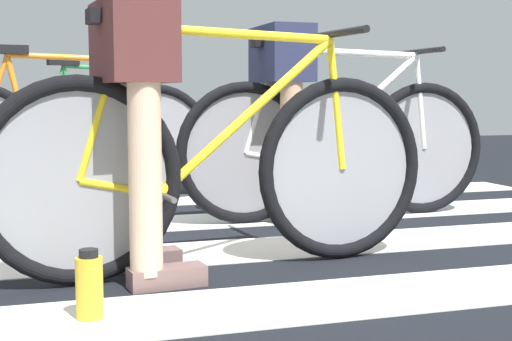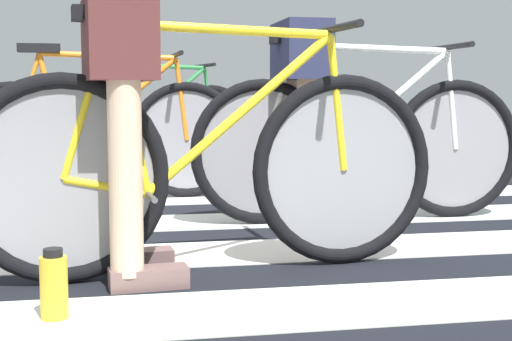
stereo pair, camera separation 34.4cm
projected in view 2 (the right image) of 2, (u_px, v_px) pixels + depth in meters
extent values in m
cube|color=black|center=(187.00, 248.00, 3.05)|extent=(18.00, 14.00, 0.02)
cube|color=silver|center=(241.00, 311.00, 2.13)|extent=(5.20, 0.44, 0.00)
cube|color=silver|center=(214.00, 253.00, 2.90)|extent=(5.20, 0.44, 0.00)
cube|color=silver|center=(163.00, 223.00, 3.58)|extent=(5.20, 0.44, 0.00)
cube|color=silver|center=(169.00, 200.00, 4.36)|extent=(5.20, 0.44, 0.00)
cube|color=silver|center=(144.00, 184.00, 5.09)|extent=(5.20, 0.44, 0.00)
cube|color=silver|center=(148.00, 173.00, 5.83)|extent=(5.20, 0.44, 0.00)
torus|color=black|center=(64.00, 179.00, 2.41)|extent=(0.72, 0.13, 0.72)
torus|color=black|center=(344.00, 170.00, 2.70)|extent=(0.72, 0.13, 0.72)
cylinder|color=gray|center=(64.00, 179.00, 2.41)|extent=(0.60, 0.07, 0.61)
cylinder|color=gray|center=(344.00, 170.00, 2.70)|extent=(0.60, 0.07, 0.61)
cylinder|color=yellow|center=(225.00, 29.00, 2.51)|extent=(0.80, 0.12, 0.05)
cylinder|color=yellow|center=(241.00, 112.00, 2.56)|extent=(0.70, 0.11, 0.59)
cylinder|color=yellow|center=(128.00, 110.00, 2.45)|extent=(0.16, 0.05, 0.59)
cylinder|color=yellow|center=(106.00, 187.00, 2.45)|extent=(0.29, 0.06, 0.09)
cylinder|color=yellow|center=(86.00, 101.00, 2.40)|extent=(0.19, 0.05, 0.53)
cylinder|color=yellow|center=(337.00, 103.00, 2.66)|extent=(0.09, 0.04, 0.50)
cube|color=black|center=(108.00, 14.00, 2.39)|extent=(0.25, 0.12, 0.05)
cylinder|color=black|center=(330.00, 30.00, 2.63)|extent=(0.08, 0.52, 0.03)
cylinder|color=#4C4C51|center=(147.00, 194.00, 2.49)|extent=(0.06, 0.34, 0.02)
cylinder|color=beige|center=(116.00, 137.00, 2.58)|extent=(0.11, 0.11, 0.88)
cylinder|color=beige|center=(125.00, 142.00, 2.31)|extent=(0.11, 0.11, 0.88)
cube|color=#542828|center=(118.00, 39.00, 2.41)|extent=(0.26, 0.43, 0.28)
cube|color=#715452|center=(138.00, 259.00, 2.65)|extent=(0.27, 0.13, 0.07)
cube|color=#715452|center=(149.00, 278.00, 2.38)|extent=(0.27, 0.13, 0.07)
torus|color=black|center=(263.00, 152.00, 3.51)|extent=(0.72, 0.07, 0.72)
torus|color=black|center=(455.00, 149.00, 3.71)|extent=(0.72, 0.07, 0.72)
cylinder|color=gray|center=(263.00, 152.00, 3.51)|extent=(0.61, 0.01, 0.61)
cylinder|color=gray|center=(455.00, 149.00, 3.71)|extent=(0.61, 0.01, 0.61)
cylinder|color=white|center=(373.00, 48.00, 3.57)|extent=(0.80, 0.05, 0.05)
cylinder|color=white|center=(383.00, 107.00, 3.61)|extent=(0.70, 0.04, 0.59)
cylinder|color=white|center=(307.00, 105.00, 3.53)|extent=(0.15, 0.04, 0.59)
cylinder|color=white|center=(291.00, 158.00, 3.54)|extent=(0.29, 0.03, 0.09)
cylinder|color=white|center=(279.00, 99.00, 3.50)|extent=(0.18, 0.03, 0.53)
cylinder|color=white|center=(451.00, 101.00, 3.68)|extent=(0.09, 0.03, 0.50)
cube|color=black|center=(295.00, 39.00, 3.48)|extent=(0.24, 0.09, 0.05)
cylinder|color=black|center=(447.00, 47.00, 3.65)|extent=(0.04, 0.52, 0.03)
cylinder|color=#4C4C51|center=(318.00, 163.00, 3.57)|extent=(0.02, 0.34, 0.02)
cylinder|color=tan|center=(293.00, 122.00, 3.67)|extent=(0.11, 0.11, 0.90)
cylinder|color=tan|center=(308.00, 124.00, 3.40)|extent=(0.11, 0.11, 0.90)
cube|color=#252A49|center=(301.00, 51.00, 3.50)|extent=(0.23, 0.41, 0.28)
cube|color=#34523B|center=(306.00, 211.00, 3.73)|extent=(0.26, 0.10, 0.07)
cube|color=#34523B|center=(321.00, 220.00, 3.46)|extent=(0.26, 0.10, 0.07)
torus|color=black|center=(13.00, 143.00, 4.20)|extent=(0.72, 0.09, 0.72)
torus|color=black|center=(187.00, 140.00, 4.43)|extent=(0.72, 0.09, 0.72)
cylinder|color=gray|center=(13.00, 143.00, 4.20)|extent=(0.61, 0.03, 0.61)
cylinder|color=gray|center=(187.00, 140.00, 4.43)|extent=(0.61, 0.03, 0.61)
cylinder|color=orange|center=(109.00, 56.00, 4.27)|extent=(0.80, 0.07, 0.05)
cylinder|color=orange|center=(120.00, 105.00, 4.31)|extent=(0.70, 0.07, 0.59)
cylinder|color=orange|center=(51.00, 103.00, 4.22)|extent=(0.15, 0.04, 0.59)
cylinder|color=orange|center=(39.00, 147.00, 4.23)|extent=(0.29, 0.04, 0.09)
cylinder|color=orange|center=(26.00, 98.00, 4.19)|extent=(0.19, 0.03, 0.53)
cylinder|color=orange|center=(181.00, 99.00, 4.39)|extent=(0.09, 0.03, 0.50)
cube|color=black|center=(39.00, 48.00, 4.17)|extent=(0.24, 0.10, 0.05)
cylinder|color=black|center=(176.00, 55.00, 4.36)|extent=(0.05, 0.52, 0.03)
cylinder|color=#4C4C51|center=(63.00, 152.00, 4.27)|extent=(0.04, 0.34, 0.02)
torus|color=black|center=(90.00, 130.00, 5.71)|extent=(0.71, 0.20, 0.72)
torus|color=black|center=(212.00, 127.00, 6.09)|extent=(0.71, 0.20, 0.72)
cylinder|color=gray|center=(90.00, 130.00, 5.71)|extent=(0.60, 0.13, 0.61)
cylinder|color=gray|center=(212.00, 127.00, 6.09)|extent=(0.60, 0.13, 0.61)
cylinder|color=#308546|center=(158.00, 66.00, 5.87)|extent=(0.79, 0.19, 0.05)
cylinder|color=#308546|center=(166.00, 102.00, 5.92)|extent=(0.69, 0.17, 0.59)
cylinder|color=#308546|center=(117.00, 101.00, 5.77)|extent=(0.16, 0.06, 0.59)
cylinder|color=#308546|center=(108.00, 133.00, 5.77)|extent=(0.29, 0.08, 0.09)
cylinder|color=#308546|center=(100.00, 97.00, 5.71)|extent=(0.19, 0.06, 0.53)
cylinder|color=#308546|center=(208.00, 98.00, 6.05)|extent=(0.09, 0.05, 0.50)
cube|color=black|center=(109.00, 60.00, 5.71)|extent=(0.25, 0.14, 0.05)
cylinder|color=black|center=(205.00, 65.00, 6.01)|extent=(0.13, 0.51, 0.03)
cylinder|color=#4C4C51|center=(125.00, 136.00, 5.82)|extent=(0.09, 0.34, 0.02)
cylinder|color=gold|center=(54.00, 288.00, 2.04)|extent=(0.08, 0.08, 0.18)
cylinder|color=black|center=(53.00, 253.00, 2.03)|extent=(0.06, 0.06, 0.02)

